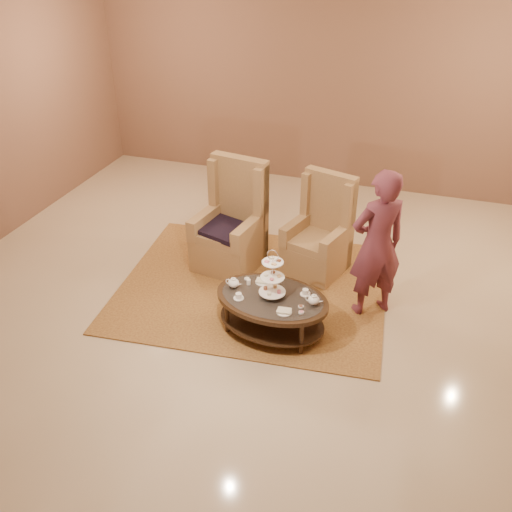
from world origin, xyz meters
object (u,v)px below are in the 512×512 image
(tea_table, at_px, (272,303))
(armchair_right, at_px, (320,239))
(armchair_left, at_px, (232,231))
(person, at_px, (377,245))

(tea_table, height_order, armchair_right, armchair_right)
(armchair_left, bearing_deg, tea_table, -43.99)
(tea_table, xyz_separation_m, armchair_right, (0.20, 1.44, 0.05))
(armchair_right, bearing_deg, tea_table, -80.79)
(person, bearing_deg, tea_table, 0.84)
(armchair_left, distance_m, armchair_right, 1.13)
(armchair_left, relative_size, person, 0.80)
(tea_table, relative_size, person, 0.76)
(armchair_right, bearing_deg, person, -25.92)
(armchair_left, relative_size, armchair_right, 1.10)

